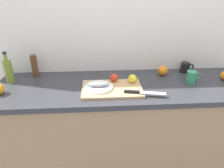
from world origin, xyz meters
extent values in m
plane|color=slate|center=(0.00, 0.00, 0.00)|extent=(12.00, 12.00, 0.00)
cube|color=white|center=(0.00, 0.33, 1.25)|extent=(3.20, 0.05, 2.50)
cube|color=#9E7A56|center=(0.00, 0.00, 0.43)|extent=(2.00, 0.58, 0.86)
cube|color=#333338|center=(0.00, 0.00, 0.88)|extent=(2.00, 0.60, 0.04)
cube|color=tan|center=(-0.10, -0.08, 0.91)|extent=(0.44, 0.28, 0.02)
cylinder|color=white|center=(-0.20, -0.08, 0.93)|extent=(0.21, 0.21, 0.01)
ellipsoid|color=gray|center=(-0.20, -0.08, 0.95)|extent=(0.15, 0.07, 0.04)
cube|color=silver|center=(0.18, -0.20, 0.93)|extent=(0.18, 0.07, 0.00)
cube|color=black|center=(0.04, -0.17, 0.93)|extent=(0.11, 0.04, 0.02)
sphere|color=yellow|center=(0.07, 0.00, 0.95)|extent=(0.07, 0.07, 0.07)
sphere|color=red|center=(-0.08, 0.03, 0.95)|extent=(0.06, 0.06, 0.06)
cylinder|color=olive|center=(-0.90, 0.11, 0.99)|extent=(0.06, 0.06, 0.19)
cylinder|color=olive|center=(-0.90, 0.11, 1.11)|extent=(0.03, 0.03, 0.05)
cylinder|color=black|center=(-0.90, 0.11, 1.14)|extent=(0.03, 0.03, 0.02)
cylinder|color=#338C59|center=(0.53, 0.01, 0.95)|extent=(0.08, 0.08, 0.10)
torus|color=#338C59|center=(0.59, 0.01, 0.95)|extent=(0.06, 0.01, 0.06)
cylinder|color=black|center=(0.57, 0.22, 0.94)|extent=(0.08, 0.08, 0.09)
torus|color=black|center=(0.62, 0.22, 0.95)|extent=(0.06, 0.01, 0.06)
sphere|color=orange|center=(0.35, 0.17, 0.94)|extent=(0.08, 0.08, 0.08)
cylinder|color=brown|center=(-0.73, 0.22, 0.99)|extent=(0.05, 0.05, 0.19)
camera|label=1|loc=(-0.19, -1.44, 1.62)|focal=33.21mm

